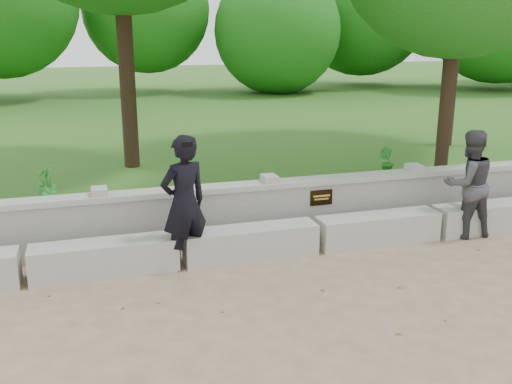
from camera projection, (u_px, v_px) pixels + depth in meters
ground at (379, 307)px, 6.63m from camera, size 80.00×80.00×0.00m
lawn at (180, 122)px, 19.50m from camera, size 40.00×22.00×0.25m
concrete_bench at (317, 235)px, 8.32m from camera, size 11.90×0.45×0.45m
parapet_wall at (300, 206)px, 8.91m from camera, size 12.50×0.35×0.90m
man_main at (184, 203)px, 7.50m from camera, size 0.78×0.73×1.83m
visitor_left at (468, 184)px, 8.75m from camera, size 0.84×0.67×1.68m
shrub_a at (52, 206)px, 8.62m from camera, size 0.37×0.39×0.61m
shrub_b at (386, 161)px, 11.70m from camera, size 0.35×0.38×0.56m
shrub_d at (47, 183)px, 9.92m from camera, size 0.42×0.44×0.62m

